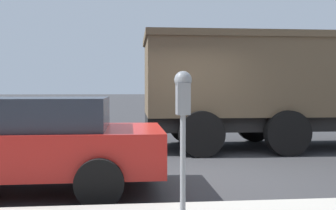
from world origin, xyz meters
TOP-DOWN VIEW (x-y plane):
  - ground_plane at (0.00, 0.00)m, footprint 220.00×220.00m
  - parking_meter at (-2.67, 0.60)m, footprint 0.21×0.19m
  - car_red at (-0.90, 2.93)m, footprint 2.06×4.59m
  - dump_truck at (2.99, -3.15)m, footprint 2.88×8.04m

SIDE VIEW (x-z plane):
  - ground_plane at x=0.00m, z-range 0.00..0.00m
  - car_red at x=-0.90m, z-range 0.05..1.45m
  - parking_meter at x=-2.67m, z-range 0.56..2.13m
  - dump_truck at x=2.99m, z-range 0.21..3.13m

